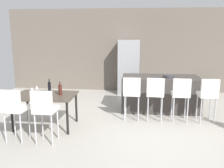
{
  "coord_description": "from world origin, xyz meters",
  "views": [
    {
      "loc": [
        -0.41,
        -5.49,
        2.06
      ],
      "look_at": [
        -0.97,
        0.15,
        0.85
      ],
      "focal_mm": 38.31,
      "sensor_mm": 36.0,
      "label": 1
    }
  ],
  "objects_px": {
    "bar_chair_far": "(208,93)",
    "potted_plant": "(209,86)",
    "wine_glass_left": "(37,87)",
    "fruit_bowl": "(169,76)",
    "bar_chair_left": "(132,92)",
    "bar_chair_middle": "(155,92)",
    "wine_bottle_right": "(60,90)",
    "wine_bottle_middle": "(49,88)",
    "dining_chair_near": "(14,107)",
    "refrigerator": "(129,67)",
    "kitchen_island": "(160,93)",
    "bar_chair_right": "(181,93)",
    "dining_chair_far": "(44,108)",
    "wine_glass_far": "(32,89)",
    "dining_table": "(45,98)"
  },
  "relations": [
    {
      "from": "bar_chair_left",
      "to": "wine_glass_left",
      "type": "bearing_deg",
      "value": -166.84
    },
    {
      "from": "bar_chair_left",
      "to": "bar_chair_middle",
      "type": "height_order",
      "value": "same"
    },
    {
      "from": "bar_chair_right",
      "to": "potted_plant",
      "type": "distance_m",
      "value": 2.99
    },
    {
      "from": "bar_chair_middle",
      "to": "wine_bottle_right",
      "type": "xyz_separation_m",
      "value": [
        -2.1,
        -0.63,
        0.16
      ]
    },
    {
      "from": "bar_chair_right",
      "to": "wine_glass_far",
      "type": "xyz_separation_m",
      "value": [
        -3.3,
        -0.7,
        0.17
      ]
    },
    {
      "from": "bar_chair_middle",
      "to": "refrigerator",
      "type": "relative_size",
      "value": 0.57
    },
    {
      "from": "bar_chair_right",
      "to": "wine_glass_left",
      "type": "distance_m",
      "value": 3.31
    },
    {
      "from": "wine_bottle_right",
      "to": "wine_glass_far",
      "type": "height_order",
      "value": "wine_bottle_right"
    },
    {
      "from": "kitchen_island",
      "to": "bar_chair_right",
      "type": "height_order",
      "value": "bar_chair_right"
    },
    {
      "from": "bar_chair_middle",
      "to": "wine_bottle_middle",
      "type": "relative_size",
      "value": 3.25
    },
    {
      "from": "dining_chair_near",
      "to": "potted_plant",
      "type": "xyz_separation_m",
      "value": [
        4.75,
        4.04,
        -0.4
      ]
    },
    {
      "from": "kitchen_island",
      "to": "wine_bottle_right",
      "type": "relative_size",
      "value": 6.96
    },
    {
      "from": "wine_glass_left",
      "to": "fruit_bowl",
      "type": "relative_size",
      "value": 0.62
    },
    {
      "from": "kitchen_island",
      "to": "bar_chair_middle",
      "type": "xyz_separation_m",
      "value": [
        -0.2,
        -0.85,
        0.24
      ]
    },
    {
      "from": "dining_chair_far",
      "to": "wine_bottle_right",
      "type": "height_order",
      "value": "dining_chair_far"
    },
    {
      "from": "dining_table",
      "to": "refrigerator",
      "type": "relative_size",
      "value": 0.71
    },
    {
      "from": "dining_table",
      "to": "dining_chair_near",
      "type": "bearing_deg",
      "value": -110.6
    },
    {
      "from": "wine_glass_far",
      "to": "fruit_bowl",
      "type": "height_order",
      "value": "fruit_bowl"
    },
    {
      "from": "kitchen_island",
      "to": "potted_plant",
      "type": "xyz_separation_m",
      "value": [
        1.81,
        1.75,
        -0.16
      ]
    },
    {
      "from": "kitchen_island",
      "to": "refrigerator",
      "type": "xyz_separation_m",
      "value": [
        -0.91,
        1.76,
        0.46
      ]
    },
    {
      "from": "bar_chair_right",
      "to": "wine_glass_far",
      "type": "bearing_deg",
      "value": -168.05
    },
    {
      "from": "bar_chair_right",
      "to": "bar_chair_far",
      "type": "height_order",
      "value": "same"
    },
    {
      "from": "wine_glass_far",
      "to": "fruit_bowl",
      "type": "distance_m",
      "value": 3.41
    },
    {
      "from": "bar_chair_right",
      "to": "dining_chair_near",
      "type": "bearing_deg",
      "value": -156.72
    },
    {
      "from": "dining_table",
      "to": "wine_glass_far",
      "type": "relative_size",
      "value": 7.54
    },
    {
      "from": "bar_chair_far",
      "to": "wine_bottle_middle",
      "type": "relative_size",
      "value": 3.25
    },
    {
      "from": "dining_table",
      "to": "refrigerator",
      "type": "bearing_deg",
      "value": 61.95
    },
    {
      "from": "wine_bottle_right",
      "to": "wine_glass_left",
      "type": "xyz_separation_m",
      "value": [
        -0.58,
        0.13,
        0.01
      ]
    },
    {
      "from": "bar_chair_middle",
      "to": "bar_chair_right",
      "type": "height_order",
      "value": "same"
    },
    {
      "from": "kitchen_island",
      "to": "bar_chair_far",
      "type": "xyz_separation_m",
      "value": [
        1.01,
        -0.85,
        0.24
      ]
    },
    {
      "from": "bar_chair_middle",
      "to": "refrigerator",
      "type": "xyz_separation_m",
      "value": [
        -0.71,
        2.62,
        0.22
      ]
    },
    {
      "from": "wine_bottle_right",
      "to": "wine_glass_left",
      "type": "relative_size",
      "value": 1.69
    },
    {
      "from": "bar_chair_left",
      "to": "fruit_bowl",
      "type": "bearing_deg",
      "value": 37.42
    },
    {
      "from": "bar_chair_middle",
      "to": "potted_plant",
      "type": "relative_size",
      "value": 1.96
    },
    {
      "from": "kitchen_island",
      "to": "dining_table",
      "type": "distance_m",
      "value": 3.04
    },
    {
      "from": "wine_bottle_middle",
      "to": "dining_table",
      "type": "bearing_deg",
      "value": -115.68
    },
    {
      "from": "potted_plant",
      "to": "kitchen_island",
      "type": "bearing_deg",
      "value": -135.94
    },
    {
      "from": "bar_chair_far",
      "to": "potted_plant",
      "type": "height_order",
      "value": "bar_chair_far"
    },
    {
      "from": "wine_glass_left",
      "to": "wine_bottle_middle",
      "type": "bearing_deg",
      "value": -2.19
    },
    {
      "from": "kitchen_island",
      "to": "dining_chair_far",
      "type": "distance_m",
      "value": 3.29
    },
    {
      "from": "bar_chair_left",
      "to": "refrigerator",
      "type": "height_order",
      "value": "refrigerator"
    },
    {
      "from": "dining_chair_far",
      "to": "bar_chair_far",
      "type": "bearing_deg",
      "value": 23.15
    },
    {
      "from": "dining_chair_near",
      "to": "dining_table",
      "type": "bearing_deg",
      "value": 69.4
    },
    {
      "from": "dining_chair_near",
      "to": "refrigerator",
      "type": "bearing_deg",
      "value": 63.34
    },
    {
      "from": "bar_chair_right",
      "to": "dining_table",
      "type": "xyz_separation_m",
      "value": [
        -3.03,
        -0.64,
        -0.03
      ]
    },
    {
      "from": "bar_chair_far",
      "to": "dining_chair_near",
      "type": "height_order",
      "value": "same"
    },
    {
      "from": "dining_table",
      "to": "bar_chair_right",
      "type": "bearing_deg",
      "value": 11.88
    },
    {
      "from": "wine_bottle_middle",
      "to": "refrigerator",
      "type": "bearing_deg",
      "value": 61.86
    },
    {
      "from": "bar_chair_left",
      "to": "dining_chair_far",
      "type": "bearing_deg",
      "value": -138.16
    },
    {
      "from": "bar_chair_far",
      "to": "fruit_bowl",
      "type": "bearing_deg",
      "value": 138.35
    }
  ]
}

